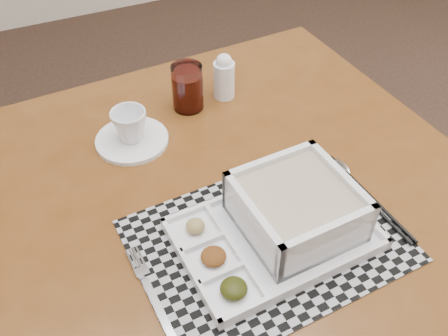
{
  "coord_description": "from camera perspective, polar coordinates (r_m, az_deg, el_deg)",
  "views": [
    {
      "loc": [
        -0.3,
        -0.38,
        1.39
      ],
      "look_at": [
        -0.05,
        0.17,
        0.82
      ],
      "focal_mm": 40.0,
      "sensor_mm": 36.0,
      "label": 1
    }
  ],
  "objects": [
    {
      "name": "juice_glass",
      "position": [
        1.1,
        -4.19,
        9.01
      ],
      "size": [
        0.07,
        0.07,
        0.1
      ],
      "color": "white",
      "rests_on": "dining_table"
    },
    {
      "name": "saucer",
      "position": [
        1.05,
        -10.46,
        3.16
      ],
      "size": [
        0.15,
        0.15,
        0.01
      ],
      "primitive_type": "cylinder",
      "color": "white",
      "rests_on": "dining_table"
    },
    {
      "name": "creamer_bottle",
      "position": [
        1.13,
        -0.0,
        10.41
      ],
      "size": [
        0.05,
        0.05,
        0.11
      ],
      "color": "white",
      "rests_on": "dining_table"
    },
    {
      "name": "cup",
      "position": [
        1.02,
        -10.73,
        4.81
      ],
      "size": [
        0.1,
        0.1,
        0.07
      ],
      "primitive_type": "imported",
      "rotation": [
        0.0,
        0.0,
        -0.42
      ],
      "color": "white",
      "rests_on": "saucer"
    },
    {
      "name": "fork",
      "position": [
        0.8,
        -8.38,
        -13.61
      ],
      "size": [
        0.03,
        0.19,
        0.0
      ],
      "color": "silver",
      "rests_on": "placemat"
    },
    {
      "name": "placemat",
      "position": [
        0.85,
        4.94,
        -8.26
      ],
      "size": [
        0.45,
        0.34,
        0.0
      ],
      "primitive_type": "cube",
      "rotation": [
        0.0,
        0.0,
        0.05
      ],
      "color": "#A1A1A8",
      "rests_on": "dining_table"
    },
    {
      "name": "serving_tray",
      "position": [
        0.84,
        7.42,
        -5.52
      ],
      "size": [
        0.33,
        0.24,
        0.09
      ],
      "color": "white",
      "rests_on": "placemat"
    },
    {
      "name": "chopsticks",
      "position": [
        0.95,
        16.14,
        -3.23
      ],
      "size": [
        0.03,
        0.24,
        0.01
      ],
      "color": "black",
      "rests_on": "placemat"
    },
    {
      "name": "spoon",
      "position": [
        0.98,
        13.46,
        -0.45
      ],
      "size": [
        0.04,
        0.18,
        0.01
      ],
      "color": "silver",
      "rests_on": "placemat"
    },
    {
      "name": "dining_table",
      "position": [
        0.98,
        0.8,
        -6.15
      ],
      "size": [
        1.0,
        1.0,
        0.72
      ],
      "color": "#582F10",
      "rests_on": "ground"
    }
  ]
}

